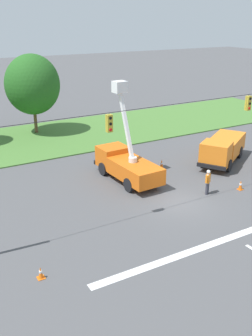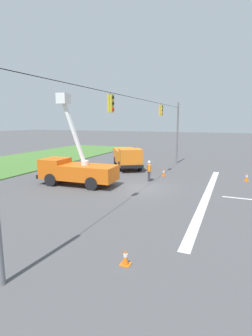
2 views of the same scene
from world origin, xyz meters
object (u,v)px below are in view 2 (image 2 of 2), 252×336
Objects in this scene: utility_truck_bucket_lift at (76,169)px; traffic_cone_foreground_left at (126,257)px; utility_truck_support_near at (127,157)px; road_worker at (149,170)px; traffic_cone_foreground_right at (93,172)px; traffic_cone_mid_right at (247,177)px; traffic_cone_mid_left at (164,172)px.

utility_truck_bucket_lift is 12.55m from traffic_cone_foreground_left.
road_worker is (-5.19, -4.18, -0.24)m from utility_truck_support_near.
traffic_cone_foreground_right is at bearing 165.30° from utility_truck_support_near.
traffic_cone_mid_right is (16.14, -4.43, 0.07)m from traffic_cone_foreground_left.
road_worker is 2.66m from traffic_cone_mid_left.
traffic_cone_mid_left reaches higher than traffic_cone_foreground_left.
road_worker reaches higher than traffic_cone_foreground_right.
utility_truck_support_near is at bearing -5.30° from utility_truck_bucket_lift.
traffic_cone_mid_right is at bearing -15.33° from traffic_cone_foreground_left.
traffic_cone_foreground_right is at bearing 89.46° from road_worker.
utility_truck_bucket_lift is at bearing 41.29° from traffic_cone_foreground_left.
traffic_cone_mid_left is at bearing 95.89° from traffic_cone_mid_right.
traffic_cone_foreground_left is (-12.91, -3.26, -0.70)m from road_worker.
traffic_cone_foreground_right reaches higher than traffic_cone_mid_left.
traffic_cone_mid_left is (15.42, 2.63, 0.06)m from traffic_cone_foreground_left.
traffic_cone_foreground_right is (0.05, 5.53, -0.62)m from road_worker.
utility_truck_bucket_lift is 8.29m from traffic_cone_mid_left.
traffic_cone_mid_right reaches higher than traffic_cone_foreground_left.
utility_truck_bucket_lift is at bearing -171.40° from traffic_cone_foreground_right.
traffic_cone_foreground_left is 15.66m from traffic_cone_foreground_right.
road_worker is at bearing -90.54° from traffic_cone_foreground_right.
traffic_cone_mid_left is at bearing -119.19° from utility_truck_support_near.
traffic_cone_foreground_right is at bearing 111.72° from traffic_cone_mid_left.
traffic_cone_mid_left is 0.98× the size of traffic_cone_mid_right.
road_worker is at bearing 165.88° from traffic_cone_mid_left.
traffic_cone_foreground_right is at bearing 8.60° from utility_truck_bucket_lift.
utility_truck_bucket_lift is 1.07× the size of utility_truck_support_near.
utility_truck_support_near reaches higher than traffic_cone_mid_left.
road_worker is 2.43× the size of traffic_cone_mid_left.
utility_truck_support_near is at bearing 80.63° from traffic_cone_mid_right.
utility_truck_bucket_lift is 9.85× the size of traffic_cone_mid_left.
utility_truck_support_near is 19.60m from traffic_cone_foreground_left.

